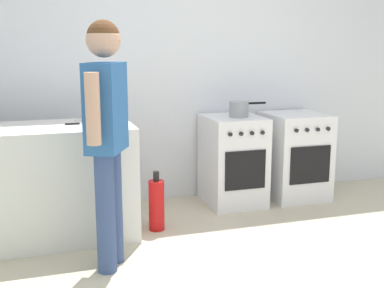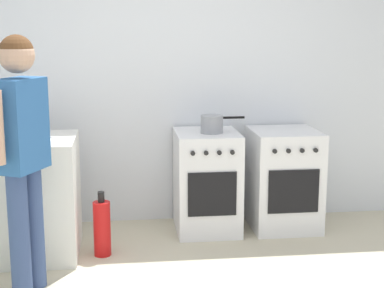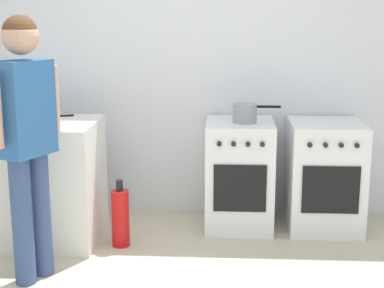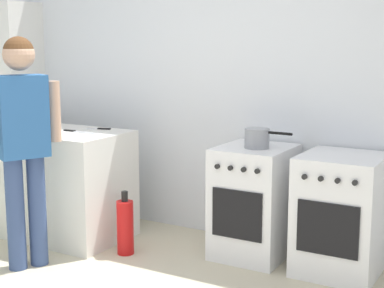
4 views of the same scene
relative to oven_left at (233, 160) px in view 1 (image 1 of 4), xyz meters
The scene contains 10 objects.
ground_plane 1.67m from the oven_left, 102.51° to the right, with size 8.00×8.00×0.00m, color beige.
back_wall 1.01m from the oven_left, 133.25° to the left, with size 6.00×0.10×2.60m, color silver.
counter_unit 1.74m from the oven_left, 167.47° to the right, with size 1.30×0.70×0.90m, color silver.
oven_left is the anchor object (origin of this frame).
oven_right 0.67m from the oven_left, ahead, with size 0.56×0.62×0.85m.
pot 0.50m from the oven_left, 51.77° to the right, with size 0.36×0.18×0.15m.
knife_bread 1.53m from the oven_left, 165.66° to the right, with size 0.35×0.04×0.01m.
knife_paring 1.45m from the oven_left, behind, with size 0.21×0.09×0.01m.
person 1.79m from the oven_left, 141.82° to the right, with size 0.33×0.52×1.67m.
fire_extinguisher 1.01m from the oven_left, 151.22° to the right, with size 0.13×0.13×0.50m.
Camera 1 is at (-1.37, -2.61, 1.50)m, focal length 45.00 mm.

